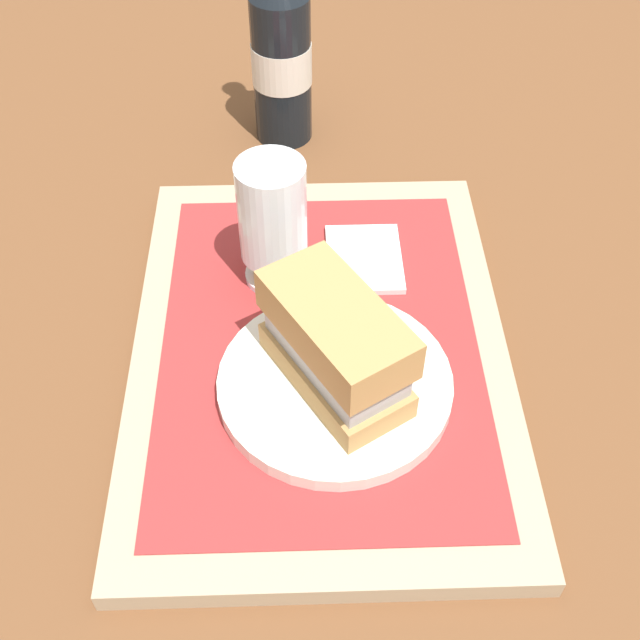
# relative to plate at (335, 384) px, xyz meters

# --- Properties ---
(ground_plane) EXTENTS (3.00, 3.00, 0.00)m
(ground_plane) POSITION_rel_plate_xyz_m (0.05, 0.01, -0.03)
(ground_plane) COLOR brown
(tray) EXTENTS (0.44, 0.32, 0.02)m
(tray) POSITION_rel_plate_xyz_m (0.05, 0.01, -0.02)
(tray) COLOR tan
(tray) RESTS_ON ground_plane
(placemat) EXTENTS (0.38, 0.27, 0.00)m
(placemat) POSITION_rel_plate_xyz_m (0.05, 0.01, -0.01)
(placemat) COLOR #9E2D2D
(placemat) RESTS_ON tray
(plate) EXTENTS (0.19, 0.19, 0.01)m
(plate) POSITION_rel_plate_xyz_m (0.00, 0.00, 0.00)
(plate) COLOR silver
(plate) RESTS_ON placemat
(sandwich) EXTENTS (0.14, 0.12, 0.08)m
(sandwich) POSITION_rel_plate_xyz_m (0.00, 0.00, 0.05)
(sandwich) COLOR tan
(sandwich) RESTS_ON plate
(beer_glass) EXTENTS (0.06, 0.06, 0.12)m
(beer_glass) POSITION_rel_plate_xyz_m (0.13, 0.05, 0.06)
(beer_glass) COLOR silver
(beer_glass) RESTS_ON placemat
(napkin_folded) EXTENTS (0.09, 0.07, 0.01)m
(napkin_folded) POSITION_rel_plate_xyz_m (0.15, -0.03, -0.00)
(napkin_folded) COLOR white
(napkin_folded) RESTS_ON placemat
(beer_bottle) EXTENTS (0.07, 0.07, 0.27)m
(beer_bottle) POSITION_rel_plate_xyz_m (0.39, 0.04, 0.08)
(beer_bottle) COLOR black
(beer_bottle) RESTS_ON ground_plane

